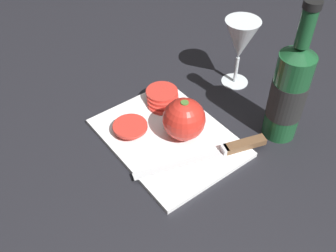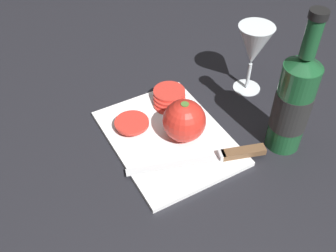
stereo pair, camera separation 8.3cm
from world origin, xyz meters
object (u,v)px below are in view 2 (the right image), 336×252
(knife, at_px, (229,155))
(wine_glass, at_px, (252,47))
(wine_bottle, at_px, (293,103))
(whole_tomato, at_px, (184,121))
(tomato_slice_stack_far, at_px, (132,123))
(tomato_slice_stack_near, at_px, (169,98))

(knife, bearing_deg, wine_glass, -117.87)
(wine_bottle, relative_size, wine_glass, 1.80)
(wine_glass, bearing_deg, knife, -45.38)
(wine_glass, bearing_deg, whole_tomato, -70.51)
(wine_glass, relative_size, tomato_slice_stack_far, 1.95)
(wine_glass, distance_m, knife, 0.27)
(wine_bottle, distance_m, tomato_slice_stack_far, 0.34)
(knife, bearing_deg, wine_bottle, -169.71)
(tomato_slice_stack_far, bearing_deg, whole_tomato, 45.34)
(tomato_slice_stack_near, bearing_deg, whole_tomato, -14.25)
(tomato_slice_stack_near, bearing_deg, wine_bottle, 33.59)
(wine_glass, height_order, knife, wine_glass)
(wine_glass, bearing_deg, tomato_slice_stack_far, -90.18)
(whole_tomato, relative_size, tomato_slice_stack_far, 1.04)
(whole_tomato, bearing_deg, tomato_slice_stack_near, 165.75)
(wine_glass, xyz_separation_m, knife, (0.18, -0.18, -0.10))
(wine_bottle, xyz_separation_m, tomato_slice_stack_far, (-0.20, -0.26, -0.09))
(wine_bottle, height_order, tomato_slice_stack_near, wine_bottle)
(knife, bearing_deg, whole_tomato, -44.96)
(knife, relative_size, tomato_slice_stack_near, 2.99)
(whole_tomato, bearing_deg, wine_bottle, 57.88)
(wine_bottle, xyz_separation_m, knife, (-0.02, -0.13, -0.10))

